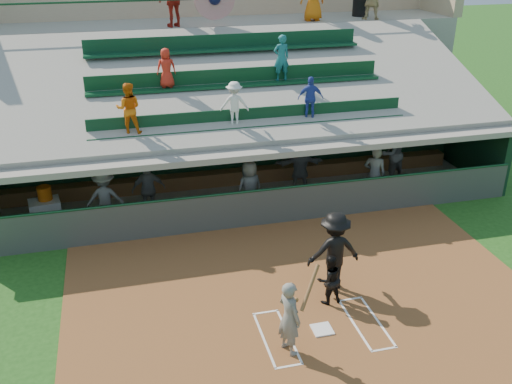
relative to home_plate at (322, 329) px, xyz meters
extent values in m
plane|color=#1B4A14|center=(0.00, 0.00, -0.04)|extent=(100.00, 100.00, 0.00)
cube|color=brown|center=(0.00, 0.50, -0.03)|extent=(11.00, 9.00, 0.02)
cube|color=white|center=(0.00, 0.00, 0.00)|extent=(0.43, 0.43, 0.03)
cube|color=white|center=(-0.75, 0.00, -0.01)|extent=(0.05, 1.80, 0.01)
cube|color=white|center=(0.75, 0.00, -0.01)|extent=(0.05, 1.80, 0.01)
cube|color=silver|center=(-1.30, 0.00, -0.01)|extent=(0.05, 1.80, 0.01)
cube|color=white|center=(1.30, 0.00, -0.01)|extent=(0.05, 1.80, 0.01)
cube|color=white|center=(-1.02, 0.90, -0.01)|extent=(0.60, 0.05, 0.01)
cube|color=white|center=(1.02, 0.90, -0.01)|extent=(0.60, 0.05, 0.01)
cube|color=white|center=(-1.02, -0.90, -0.01)|extent=(0.60, 0.05, 0.01)
cube|color=silver|center=(1.02, -0.90, -0.01)|extent=(0.60, 0.05, 0.01)
cube|color=gray|center=(0.00, 6.75, -0.02)|extent=(16.00, 3.50, 0.04)
cube|color=gray|center=(0.00, 13.50, 2.26)|extent=(20.00, 3.00, 4.60)
cube|color=#464B46|center=(0.00, 5.00, 0.52)|extent=(16.00, 0.06, 1.10)
cylinder|color=#143F23|center=(0.00, 5.00, 1.09)|extent=(16.00, 0.08, 0.08)
cube|color=black|center=(0.00, 8.50, 1.07)|extent=(16.00, 0.25, 2.20)
cube|color=black|center=(8.00, 6.75, 1.07)|extent=(0.25, 3.50, 2.20)
cube|color=gray|center=(0.00, 6.75, 2.17)|extent=(16.40, 3.90, 0.18)
cube|color=gray|center=(0.00, 10.25, 1.12)|extent=(16.40, 3.50, 2.30)
cube|color=gray|center=(0.00, 11.90, 2.26)|extent=(16.40, 0.30, 4.60)
cube|color=gray|center=(0.00, 8.60, 3.42)|extent=(16.40, 6.51, 2.37)
cube|color=#0D3B1F|center=(0.00, 6.20, 2.62)|extent=(9.40, 0.42, 0.08)
cube|color=#0B321C|center=(0.00, 6.40, 2.88)|extent=(9.40, 0.06, 0.45)
cube|color=#0D3D21|center=(0.00, 8.10, 3.37)|extent=(9.40, 0.42, 0.08)
cube|color=#0C381C|center=(0.00, 8.30, 3.62)|extent=(9.40, 0.06, 0.45)
cube|color=#0D3D24|center=(0.00, 10.00, 4.12)|extent=(9.40, 0.42, 0.08)
cube|color=#0C361F|center=(0.00, 10.20, 4.38)|extent=(9.40, 0.06, 0.45)
imported|color=#D6650C|center=(-3.50, 6.30, 3.37)|extent=(0.77, 0.64, 1.42)
imported|color=silver|center=(-0.53, 6.30, 3.30)|extent=(0.90, 0.61, 1.28)
imported|color=#283FA1|center=(1.78, 6.30, 3.30)|extent=(0.81, 0.49, 1.29)
imported|color=red|center=(-2.23, 8.20, 4.00)|extent=(0.59, 0.39, 1.19)
imported|color=#17656B|center=(1.42, 8.20, 4.13)|extent=(0.56, 0.41, 1.45)
imported|color=#61635E|center=(-0.90, -0.44, 0.81)|extent=(0.58, 0.70, 1.65)
cylinder|color=brown|center=(-0.55, -0.59, 1.57)|extent=(0.56, 0.54, 0.75)
sphere|color=olive|center=(-0.77, -0.44, 1.22)|extent=(0.10, 0.10, 0.10)
imported|color=black|center=(0.48, 0.94, 0.60)|extent=(0.63, 0.51, 1.22)
imported|color=black|center=(0.81, 1.53, 0.97)|extent=(1.29, 0.76, 1.96)
cube|color=brown|center=(-0.15, 8.07, 0.23)|extent=(15.31, 0.61, 0.46)
cube|color=silver|center=(-6.13, 6.53, 0.38)|extent=(0.95, 0.77, 0.75)
cylinder|color=#CF570C|center=(-6.08, 6.60, 0.95)|extent=(0.40, 0.40, 0.40)
imported|color=#5D5F5A|center=(-4.40, 6.07, 0.86)|extent=(1.16, 0.74, 1.70)
imported|color=#525550|center=(-3.15, 6.39, 0.85)|extent=(1.01, 0.47, 1.69)
imported|color=#51534E|center=(-0.22, 5.75, 0.85)|extent=(0.94, 0.75, 1.68)
imported|color=#565954|center=(1.76, 7.00, 0.88)|extent=(1.65, 0.63, 1.74)
imported|color=#555752|center=(3.72, 5.59, 0.93)|extent=(0.81, 0.73, 1.85)
imported|color=#5D605A|center=(5.00, 7.00, 1.00)|extent=(1.14, 1.00, 1.99)
cylinder|color=black|center=(6.32, 13.35, 5.06)|extent=(0.67, 0.67, 1.00)
imported|color=#A71D13|center=(-1.43, 12.38, 5.52)|extent=(1.21, 0.82, 1.91)
camera|label=1|loc=(-3.80, -9.25, 7.87)|focal=40.00mm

